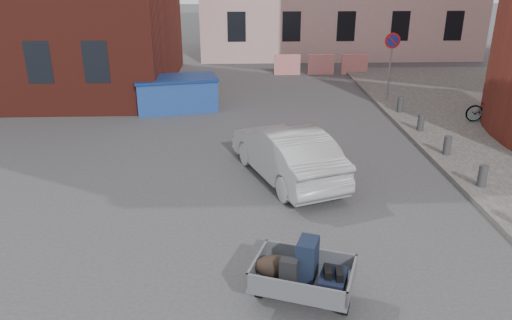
{
  "coord_description": "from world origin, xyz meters",
  "views": [
    {
      "loc": [
        -0.02,
        -9.84,
        5.32
      ],
      "look_at": [
        0.39,
        0.71,
        1.1
      ],
      "focal_mm": 35.0,
      "sensor_mm": 36.0,
      "label": 1
    }
  ],
  "objects_px": {
    "trailer": "(302,273)",
    "bicycle": "(491,109)",
    "dumpster": "(177,94)",
    "silver_car": "(286,153)"
  },
  "relations": [
    {
      "from": "trailer",
      "to": "bicycle",
      "type": "height_order",
      "value": "trailer"
    },
    {
      "from": "bicycle",
      "to": "trailer",
      "type": "bearing_deg",
      "value": 143.54
    },
    {
      "from": "trailer",
      "to": "silver_car",
      "type": "distance_m",
      "value": 5.23
    },
    {
      "from": "silver_car",
      "to": "bicycle",
      "type": "relative_size",
      "value": 2.48
    },
    {
      "from": "silver_car",
      "to": "bicycle",
      "type": "bearing_deg",
      "value": -170.48
    },
    {
      "from": "silver_car",
      "to": "bicycle",
      "type": "xyz_separation_m",
      "value": [
        7.52,
        4.3,
        -0.13
      ]
    },
    {
      "from": "bicycle",
      "to": "silver_car",
      "type": "bearing_deg",
      "value": 122.45
    },
    {
      "from": "trailer",
      "to": "dumpster",
      "type": "height_order",
      "value": "dumpster"
    },
    {
      "from": "trailer",
      "to": "silver_car",
      "type": "xyz_separation_m",
      "value": [
        0.24,
        5.23,
        0.1
      ]
    },
    {
      "from": "dumpster",
      "to": "trailer",
      "type": "bearing_deg",
      "value": -85.67
    }
  ]
}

